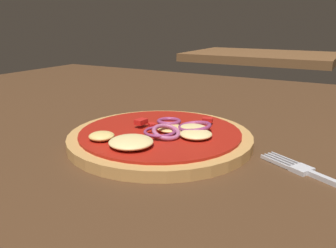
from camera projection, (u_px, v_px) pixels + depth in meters
The scene contains 4 objects.
dining_table at pixel (163, 147), 0.48m from camera, with size 1.39×1.08×0.04m.
pizza at pixel (160, 137), 0.43m from camera, with size 0.23×0.23×0.03m.
fork at pixel (333, 182), 0.33m from camera, with size 0.16×0.10×0.01m.
background_table at pixel (261, 57), 1.70m from camera, with size 0.69×0.49×0.04m.
Camera 1 is at (0.22, -0.39, 0.19)m, focal length 36.83 mm.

